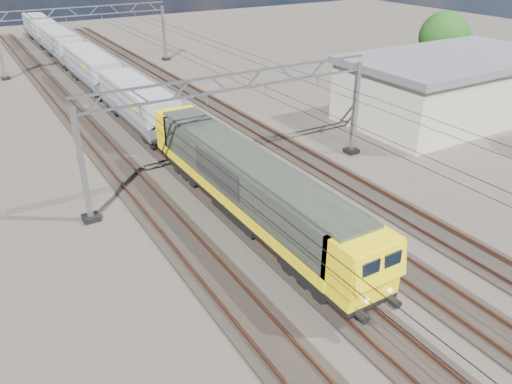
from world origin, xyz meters
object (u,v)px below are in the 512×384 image
hopper_wagon_lead (138,102)px  hopper_wagon_third (61,44)px  locomotive (247,183)px  hopper_wagon_fourth (40,28)px  tree_far (447,38)px  hopper_wagon_mid (91,67)px  catenary_gantry_far (87,35)px  industrial_shed (450,87)px  catenary_gantry_mid (238,125)px

hopper_wagon_lead → hopper_wagon_third: bearing=90.0°
locomotive → hopper_wagon_fourth: locomotive is taller
hopper_wagon_lead → tree_far: size_ratio=1.73×
hopper_wagon_third → tree_far: tree_far is taller
hopper_wagon_fourth → hopper_wagon_mid: bearing=-90.0°
hopper_wagon_fourth → hopper_wagon_lead: bearing=-90.0°
locomotive → hopper_wagon_fourth: 60.30m
catenary_gantry_far → industrial_shed: (22.00, -34.00, -1.18)m
catenary_gantry_mid → hopper_wagon_lead: bearing=98.7°
hopper_wagon_lead → tree_far: tree_far is taller
catenary_gantry_mid → catenary_gantry_far: 36.00m
locomotive → hopper_wagon_mid: locomotive is taller
hopper_wagon_third → tree_far: bearing=-44.5°
hopper_wagon_mid → hopper_wagon_third: (0.00, 14.20, 0.00)m
tree_far → catenary_gantry_far: bearing=139.2°
locomotive → hopper_wagon_third: size_ratio=1.62×
catenary_gantry_mid → hopper_wagon_fourth: bearing=92.1°
catenary_gantry_mid → hopper_wagon_third: catenary_gantry_mid is taller
catenary_gantry_mid → tree_far: 31.87m
locomotive → hopper_wagon_lead: 17.70m
tree_far → hopper_wagon_lead: bearing=174.1°
hopper_wagon_fourth → industrial_shed: industrial_shed is taller
catenary_gantry_far → hopper_wagon_lead: bearing=-95.0°
hopper_wagon_third → hopper_wagon_fourth: size_ratio=1.00×
catenary_gantry_mid → hopper_wagon_third: bearing=92.8°
catenary_gantry_mid → catenary_gantry_far: same height
tree_far → hopper_wagon_fourth: bearing=125.1°
tree_far → hopper_wagon_mid: bearing=151.5°
locomotive → tree_far: 35.45m
locomotive → hopper_wagon_lead: (-0.00, 17.70, -0.09)m
hopper_wagon_fourth → industrial_shed: 58.85m
catenary_gantry_mid → hopper_wagon_lead: catenary_gantry_mid is taller
catenary_gantry_far → tree_far: size_ratio=2.65×
locomotive → hopper_wagon_lead: locomotive is taller
catenary_gantry_mid → hopper_wagon_fourth: (-2.00, 55.73, -1.67)m
catenary_gantry_far → hopper_wagon_mid: bearing=-103.0°
hopper_wagon_fourth → hopper_wagon_third: bearing=-90.0°
hopper_wagon_fourth → catenary_gantry_mid: bearing=-87.9°
catenary_gantry_far → hopper_wagon_third: bearing=109.9°
catenary_gantry_far → hopper_wagon_fourth: (-2.00, 19.73, -1.67)m
hopper_wagon_lead → hopper_wagon_mid: same height
locomotive → hopper_wagon_fourth: size_ratio=1.62×
catenary_gantry_far → locomotive: size_ratio=0.94×
hopper_wagon_lead → hopper_wagon_third: 28.40m
hopper_wagon_fourth → locomotive: bearing=-90.0°
hopper_wagon_third → industrial_shed: bearing=-58.7°
hopper_wagon_lead → industrial_shed: size_ratio=0.70×
tree_far → catenary_gantry_mid: bearing=-162.1°
catenary_gantry_far → hopper_wagon_lead: (-2.00, -22.87, -1.67)m
catenary_gantry_mid → hopper_wagon_fourth: size_ratio=1.53×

